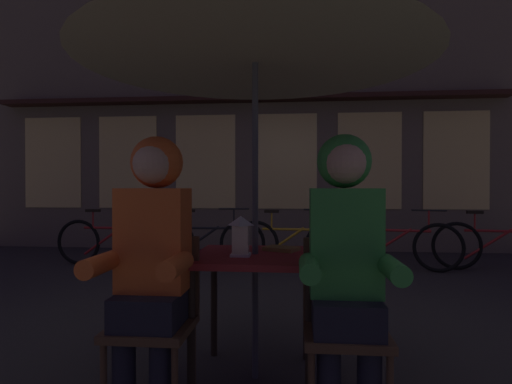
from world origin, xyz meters
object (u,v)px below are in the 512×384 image
Objects in this scene: bicycle_fourth at (398,245)px; bicycle_fifth at (498,246)px; person_right_hooded at (346,247)px; bicycle_second at (207,242)px; bicycle_nearest at (111,242)px; person_left_hooded at (152,245)px; chair_left at (156,312)px; bicycle_third at (292,243)px; lantern at (241,235)px; patio_umbrella at (255,31)px; book at (281,249)px; cafe_table at (255,271)px; chair_right at (344,317)px.

bicycle_fourth and bicycle_fifth have the same top height.
person_right_hooded is 4.25m from bicycle_second.
bicycle_fourth is at bearing 0.47° from bicycle_nearest.
bicycle_second is at bearing 111.20° from person_right_hooded.
bicycle_fourth is at bearing 61.34° from person_left_hooded.
chair_left reaches higher than bicycle_third.
person_right_hooded is at bearing -31.34° from lantern.
lantern is 0.27× the size of chair_left.
bicycle_second is (1.38, 0.12, 0.00)m from bicycle_nearest.
person_right_hooded is 4.05m from bicycle_fourth.
patio_umbrella is 1.38× the size of bicycle_third.
bicycle_third and bicycle_fifth have the same top height.
book is at bearing -90.43° from bicycle_third.
bicycle_nearest reaches higher than book.
cafe_table is 0.62m from chair_right.
person_left_hooded is at bearing -140.18° from lantern.
chair_left is at bearing -81.70° from bicycle_second.
person_left_hooded reaches higher than bicycle_fifth.
patio_umbrella is at bearing 37.55° from chair_left.
bicycle_nearest is (-2.91, 3.76, -0.14)m from chair_right.
bicycle_fourth is at bearing -178.24° from bicycle_fifth.
lantern is at bearing 153.13° from chair_right.
bicycle_fourth is at bearing 64.62° from patio_umbrella.
lantern reaches higher than book.
bicycle_nearest is 8.40× the size of book.
lantern is 3.76m from bicycle_second.
person_right_hooded is 4.63m from bicycle_fifth.
chair_left is at bearing -62.59° from bicycle_nearest.
chair_left and chair_right have the same top height.
person_right_hooded reaches higher than chair_right.
person_left_hooded is at bearing -81.82° from bicycle_second.
bicycle_nearest is 5.37m from bicycle_fifth.
person_left_hooded reaches higher than chair_left.
book is at bearing 38.98° from chair_left.
person_right_hooded is at bearing -85.47° from bicycle_third.
chair_right reaches higher than cafe_table.
bicycle_second and bicycle_fifth have the same top height.
bicycle_nearest is 2.60m from bicycle_third.
lantern is 3.93m from bicycle_fourth.
chair_right is at bearing -52.26° from bicycle_nearest.
bicycle_fifth is (2.94, 3.46, -0.29)m from cafe_table.
lantern is 0.14× the size of bicycle_fifth.
chair_right reaches higher than bicycle_second.
patio_umbrella is 1.68m from chair_right.
patio_umbrella reaches higher than person_left_hooded.
lantern is at bearing 148.66° from person_right_hooded.
chair_right is at bearing -31.64° from book.
cafe_table is 0.53× the size of person_right_hooded.
chair_right is at bearing -68.52° from bicycle_second.
person_right_hooded is (0.48, -0.43, -1.21)m from patio_umbrella.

